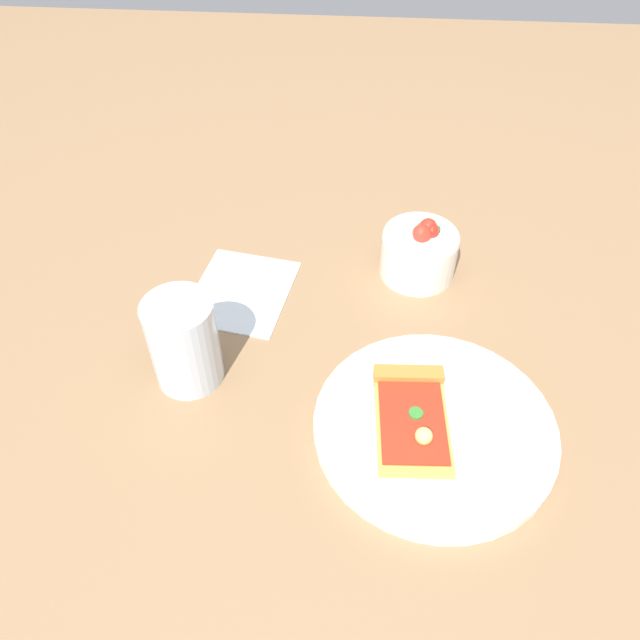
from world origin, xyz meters
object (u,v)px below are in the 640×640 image
(soda_glass, at_px, (184,343))
(salad_bowl, at_px, (419,252))
(pizza_slice_main, at_px, (412,412))
(paper_napkin, at_px, (242,291))
(plate, at_px, (434,427))

(soda_glass, bearing_deg, salad_bowl, -52.94)
(pizza_slice_main, xyz_separation_m, paper_napkin, (0.20, 0.23, -0.02))
(plate, distance_m, soda_glass, 0.30)
(plate, xyz_separation_m, pizza_slice_main, (0.01, 0.03, 0.01))
(paper_napkin, bearing_deg, plate, -129.67)
(plate, distance_m, paper_napkin, 0.33)
(salad_bowl, height_order, soda_glass, soda_glass)
(pizza_slice_main, bearing_deg, plate, -108.95)
(salad_bowl, relative_size, soda_glass, 0.90)
(salad_bowl, bearing_deg, soda_glass, 127.06)
(pizza_slice_main, xyz_separation_m, soda_glass, (0.05, 0.26, 0.04))
(plate, distance_m, pizza_slice_main, 0.03)
(pizza_slice_main, height_order, paper_napkin, pizza_slice_main)
(plate, bearing_deg, pizza_slice_main, 71.05)
(salad_bowl, distance_m, paper_napkin, 0.25)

